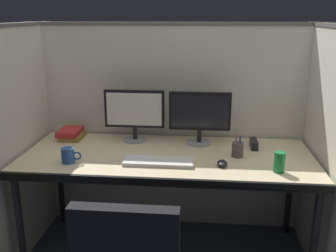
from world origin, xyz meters
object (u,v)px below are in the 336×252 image
(monitor_left, at_px, (135,112))
(pen_cup, at_px, (238,149))
(monitor_right, at_px, (200,114))
(book_stack, at_px, (71,134))
(soda_can, at_px, (279,162))
(red_stapler, at_px, (254,144))
(keyboard_main, at_px, (159,162))
(coffee_mug, at_px, (68,155))
(desk, at_px, (167,162))
(computer_mouse, at_px, (222,163))

(monitor_left, xyz_separation_m, pen_cup, (0.72, -0.26, -0.17))
(monitor_right, relative_size, book_stack, 1.97)
(soda_can, bearing_deg, red_stapler, 103.04)
(keyboard_main, bearing_deg, pen_cup, 18.39)
(monitor_right, bearing_deg, coffee_mug, -151.22)
(desk, distance_m, soda_can, 0.72)
(monitor_left, relative_size, soda_can, 3.52)
(keyboard_main, relative_size, red_stapler, 2.87)
(book_stack, relative_size, pen_cup, 1.43)
(computer_mouse, height_order, soda_can, soda_can)
(keyboard_main, height_order, coffee_mug, coffee_mug)
(book_stack, xyz_separation_m, soda_can, (1.42, -0.49, 0.02))
(desk, bearing_deg, soda_can, -17.46)
(monitor_left, height_order, red_stapler, monitor_left)
(desk, bearing_deg, keyboard_main, -104.19)
(monitor_left, bearing_deg, soda_can, -27.35)
(computer_mouse, bearing_deg, desk, 156.33)
(monitor_left, distance_m, keyboard_main, 0.52)
(red_stapler, bearing_deg, computer_mouse, -122.89)
(monitor_left, height_order, keyboard_main, monitor_left)
(keyboard_main, height_order, red_stapler, red_stapler)
(coffee_mug, relative_size, pen_cup, 0.82)
(pen_cup, bearing_deg, keyboard_main, -161.61)
(red_stapler, relative_size, pen_cup, 0.98)
(monitor_left, bearing_deg, red_stapler, -4.84)
(soda_can, bearing_deg, computer_mouse, 169.76)
(monitor_right, bearing_deg, desk, -129.41)
(computer_mouse, xyz_separation_m, soda_can, (0.33, -0.06, 0.04))
(keyboard_main, xyz_separation_m, computer_mouse, (0.39, -0.01, 0.01))
(soda_can, bearing_deg, monitor_left, 152.65)
(monitor_right, distance_m, keyboard_main, 0.51)
(computer_mouse, bearing_deg, pen_cup, 58.44)
(monitor_right, xyz_separation_m, keyboard_main, (-0.24, -0.40, -0.20))
(monitor_right, height_order, pen_cup, monitor_right)
(keyboard_main, bearing_deg, red_stapler, 29.45)
(monitor_left, height_order, pen_cup, monitor_left)
(monitor_right, bearing_deg, book_stack, 178.36)
(monitor_right, distance_m, coffee_mug, 0.93)
(book_stack, bearing_deg, computer_mouse, -21.51)
(desk, distance_m, red_stapler, 0.62)
(red_stapler, bearing_deg, monitor_right, 172.69)
(monitor_right, relative_size, pen_cup, 2.80)
(desk, relative_size, keyboard_main, 4.42)
(keyboard_main, height_order, pen_cup, pen_cup)
(monitor_right, xyz_separation_m, soda_can, (0.47, -0.46, -0.15))
(pen_cup, bearing_deg, monitor_left, 160.30)
(computer_mouse, distance_m, soda_can, 0.33)
(monitor_left, distance_m, coffee_mug, 0.60)
(keyboard_main, distance_m, coffee_mug, 0.56)
(computer_mouse, distance_m, book_stack, 1.17)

